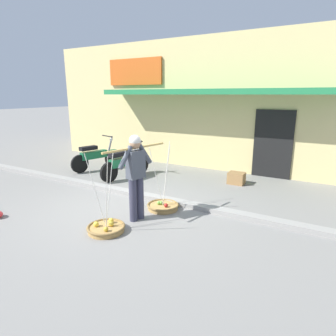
{
  "coord_description": "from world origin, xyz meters",
  "views": [
    {
      "loc": [
        3.7,
        -4.75,
        2.42
      ],
      "look_at": [
        0.66,
        0.6,
        0.85
      ],
      "focal_mm": 30.84,
      "sensor_mm": 36.0,
      "label": 1
    }
  ],
  "objects_px": {
    "fruit_vendor": "(136,172)",
    "fruit_basket_right_side": "(163,206)",
    "motorcycle_second_in_row": "(125,163)",
    "motorcycle_nearest_shop": "(96,156)",
    "fruit_basket_left_side": "(106,228)",
    "wooden_crate": "(236,178)"
  },
  "relations": [
    {
      "from": "motorcycle_nearest_shop",
      "to": "wooden_crate",
      "type": "relative_size",
      "value": 4.04
    },
    {
      "from": "fruit_vendor",
      "to": "motorcycle_second_in_row",
      "type": "distance_m",
      "value": 3.07
    },
    {
      "from": "fruit_basket_left_side",
      "to": "motorcycle_nearest_shop",
      "type": "relative_size",
      "value": 0.82
    },
    {
      "from": "fruit_basket_left_side",
      "to": "wooden_crate",
      "type": "distance_m",
      "value": 4.2
    },
    {
      "from": "fruit_vendor",
      "to": "wooden_crate",
      "type": "relative_size",
      "value": 3.85
    },
    {
      "from": "wooden_crate",
      "to": "fruit_basket_left_side",
      "type": "bearing_deg",
      "value": -106.68
    },
    {
      "from": "motorcycle_nearest_shop",
      "to": "motorcycle_second_in_row",
      "type": "bearing_deg",
      "value": -12.27
    },
    {
      "from": "motorcycle_second_in_row",
      "to": "wooden_crate",
      "type": "height_order",
      "value": "motorcycle_second_in_row"
    },
    {
      "from": "fruit_basket_right_side",
      "to": "motorcycle_second_in_row",
      "type": "relative_size",
      "value": 0.81
    },
    {
      "from": "wooden_crate",
      "to": "motorcycle_nearest_shop",
      "type": "bearing_deg",
      "value": -170.48
    },
    {
      "from": "fruit_vendor",
      "to": "fruit_basket_right_side",
      "type": "distance_m",
      "value": 1.16
    },
    {
      "from": "fruit_basket_left_side",
      "to": "motorcycle_second_in_row",
      "type": "bearing_deg",
      "value": 122.09
    },
    {
      "from": "fruit_vendor",
      "to": "fruit_basket_right_side",
      "type": "xyz_separation_m",
      "value": [
        0.18,
        0.71,
        -0.9
      ]
    },
    {
      "from": "motorcycle_second_in_row",
      "to": "wooden_crate",
      "type": "distance_m",
      "value": 3.25
    },
    {
      "from": "motorcycle_second_in_row",
      "to": "wooden_crate",
      "type": "relative_size",
      "value": 4.09
    },
    {
      "from": "motorcycle_nearest_shop",
      "to": "wooden_crate",
      "type": "distance_m",
      "value": 4.57
    },
    {
      "from": "fruit_basket_left_side",
      "to": "wooden_crate",
      "type": "xyz_separation_m",
      "value": [
        1.21,
        4.02,
        0.09
      ]
    },
    {
      "from": "fruit_basket_left_side",
      "to": "wooden_crate",
      "type": "bearing_deg",
      "value": 73.32
    },
    {
      "from": "fruit_vendor",
      "to": "wooden_crate",
      "type": "xyz_separation_m",
      "value": [
        1.03,
        3.31,
        -0.82
      ]
    },
    {
      "from": "fruit_vendor",
      "to": "motorcycle_nearest_shop",
      "type": "xyz_separation_m",
      "value": [
        -3.48,
        2.55,
        -0.52
      ]
    },
    {
      "from": "fruit_basket_left_side",
      "to": "fruit_basket_right_side",
      "type": "height_order",
      "value": "same"
    },
    {
      "from": "fruit_vendor",
      "to": "wooden_crate",
      "type": "distance_m",
      "value": 3.56
    }
  ]
}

